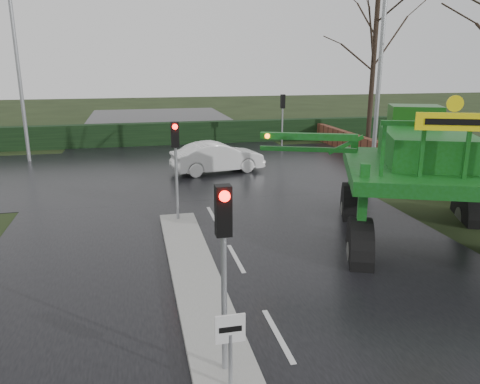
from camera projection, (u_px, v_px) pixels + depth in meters
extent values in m
plane|color=black|center=(278.00, 336.00, 9.58)|extent=(140.00, 140.00, 0.00)
cube|color=black|center=(204.00, 201.00, 18.98)|extent=(14.00, 80.00, 0.02)
cube|color=black|center=(187.00, 169.00, 24.61)|extent=(80.00, 12.00, 0.02)
cube|color=gray|center=(195.00, 276.00, 12.10)|extent=(1.20, 10.00, 0.16)
cube|color=black|center=(173.00, 133.00, 31.93)|extent=(44.00, 0.90, 1.50)
cube|color=#592D1E|center=(370.00, 150.00, 26.71)|extent=(0.40, 20.00, 1.20)
cylinder|color=gray|center=(230.00, 361.00, 7.72)|extent=(0.07, 0.07, 1.00)
cube|color=silver|center=(230.00, 329.00, 7.56)|extent=(0.50, 0.04, 0.50)
cube|color=black|center=(230.00, 329.00, 7.54)|extent=(0.38, 0.01, 0.10)
cylinder|color=gray|center=(224.00, 287.00, 7.90)|extent=(0.10, 0.10, 3.50)
cube|color=black|center=(223.00, 211.00, 7.54)|extent=(0.26, 0.22, 0.85)
sphere|color=#FF0C07|center=(225.00, 196.00, 7.34)|extent=(0.18, 0.18, 0.18)
cylinder|color=gray|center=(176.00, 174.00, 15.88)|extent=(0.10, 0.10, 3.50)
cube|color=black|center=(175.00, 135.00, 15.52)|extent=(0.26, 0.22, 0.85)
sphere|color=#FF0C07|center=(175.00, 127.00, 15.33)|extent=(0.18, 0.18, 0.18)
cylinder|color=gray|center=(282.00, 123.00, 29.30)|extent=(0.10, 0.10, 3.50)
cube|color=black|center=(283.00, 101.00, 28.94)|extent=(0.26, 0.22, 0.85)
sphere|color=#FF0C07|center=(282.00, 97.00, 28.99)|extent=(0.18, 0.18, 0.18)
cylinder|color=gray|center=(380.00, 72.00, 21.35)|extent=(0.20, 0.20, 10.00)
cylinder|color=gray|center=(18.00, 71.00, 25.22)|extent=(0.20, 0.20, 10.00)
cylinder|color=black|center=(373.00, 69.00, 30.77)|extent=(0.32, 0.32, 10.00)
cylinder|color=black|center=(292.00, 196.00, 15.49)|extent=(1.45, 2.36, 2.29)
cylinder|color=#595B56|center=(292.00, 196.00, 15.49)|extent=(0.93, 1.00, 0.80)
cube|color=#0F510E|center=(294.00, 153.00, 15.10)|extent=(0.33, 0.33, 2.64)
cylinder|color=black|center=(423.00, 202.00, 14.84)|extent=(1.45, 2.36, 2.29)
cylinder|color=#595B56|center=(423.00, 202.00, 14.84)|extent=(0.93, 1.00, 0.80)
cube|color=#0F510E|center=(427.00, 157.00, 14.46)|extent=(0.33, 0.33, 2.64)
cylinder|color=black|center=(283.00, 241.00, 11.56)|extent=(1.45, 2.36, 2.29)
cylinder|color=#595B56|center=(283.00, 241.00, 11.56)|extent=(0.93, 1.00, 0.80)
cube|color=#0F510E|center=(284.00, 185.00, 11.18)|extent=(0.33, 0.33, 2.64)
cylinder|color=black|center=(459.00, 252.00, 10.92)|extent=(1.45, 2.36, 2.29)
cylinder|color=#595B56|center=(459.00, 252.00, 10.92)|extent=(0.93, 1.00, 0.80)
cube|color=#0F510E|center=(467.00, 193.00, 10.53)|extent=(0.33, 0.33, 2.64)
cube|color=#0F510E|center=(367.00, 143.00, 12.62)|extent=(6.54, 6.91, 0.40)
cube|color=#0F510E|center=(368.00, 118.00, 12.67)|extent=(3.63, 4.14, 1.03)
cube|color=#154A11|center=(362.00, 97.00, 14.74)|extent=(2.11, 1.92, 1.49)
cube|color=#0F510E|center=(380.00, 82.00, 10.43)|extent=(3.23, 1.43, 0.14)
cube|color=#0F510E|center=(230.00, 104.00, 12.48)|extent=(2.84, 1.32, 0.21)
sphere|color=orange|center=(184.00, 103.00, 12.57)|extent=(0.16, 0.16, 0.16)
cube|color=#FCE90D|center=(383.00, 78.00, 9.97)|extent=(1.72, 0.76, 0.46)
cube|color=black|center=(383.00, 78.00, 9.97)|extent=(1.28, 0.53, 0.16)
cylinder|color=#FCE90D|center=(385.00, 55.00, 9.84)|extent=(0.40, 0.20, 0.41)
imported|color=white|center=(218.00, 172.00, 23.90)|extent=(4.86, 2.40, 1.53)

